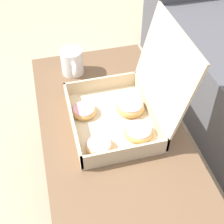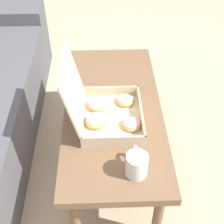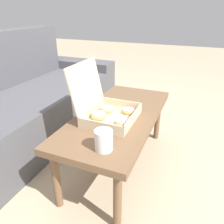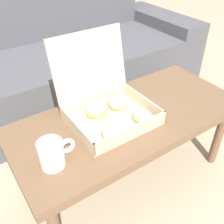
{
  "view_description": "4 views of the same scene",
  "coord_description": "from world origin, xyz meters",
  "px_view_note": "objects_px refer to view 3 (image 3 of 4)",
  "views": [
    {
      "loc": [
        0.63,
        -0.3,
        1.22
      ],
      "look_at": [
        -0.09,
        -0.12,
        0.47
      ],
      "focal_mm": 50.0,
      "sensor_mm": 36.0,
      "label": 1
    },
    {
      "loc": [
        -1.15,
        -0.08,
        1.46
      ],
      "look_at": [
        -0.09,
        -0.12,
        0.47
      ],
      "focal_mm": 50.0,
      "sensor_mm": 36.0,
      "label": 2
    },
    {
      "loc": [
        -1.21,
        -0.58,
        1.04
      ],
      "look_at": [
        -0.09,
        -0.12,
        0.47
      ],
      "focal_mm": 35.0,
      "sensor_mm": 36.0,
      "label": 3
    },
    {
      "loc": [
        -0.59,
        -0.85,
        1.12
      ],
      "look_at": [
        -0.09,
        -0.12,
        0.47
      ],
      "focal_mm": 42.0,
      "sensor_mm": 36.0,
      "label": 4
    }
  ],
  "objects_px": {
    "coffee_table": "(118,120)",
    "pastry_box": "(106,109)",
    "couch": "(14,109)",
    "coffee_mug": "(104,140)"
  },
  "relations": [
    {
      "from": "coffee_mug",
      "to": "couch",
      "type": "bearing_deg",
      "value": 68.44
    },
    {
      "from": "coffee_table",
      "to": "coffee_mug",
      "type": "height_order",
      "value": "coffee_mug"
    },
    {
      "from": "pastry_box",
      "to": "coffee_mug",
      "type": "bearing_deg",
      "value": -157.76
    },
    {
      "from": "coffee_table",
      "to": "pastry_box",
      "type": "bearing_deg",
      "value": 148.22
    },
    {
      "from": "couch",
      "to": "coffee_mug",
      "type": "distance_m",
      "value": 1.1
    },
    {
      "from": "couch",
      "to": "coffee_mug",
      "type": "bearing_deg",
      "value": -111.56
    },
    {
      "from": "pastry_box",
      "to": "coffee_mug",
      "type": "height_order",
      "value": "pastry_box"
    },
    {
      "from": "couch",
      "to": "pastry_box",
      "type": "height_order",
      "value": "couch"
    },
    {
      "from": "couch",
      "to": "coffee_table",
      "type": "xyz_separation_m",
      "value": [
        0.0,
        -0.93,
        0.08
      ]
    },
    {
      "from": "couch",
      "to": "coffee_table",
      "type": "relative_size",
      "value": 2.1
    }
  ]
}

